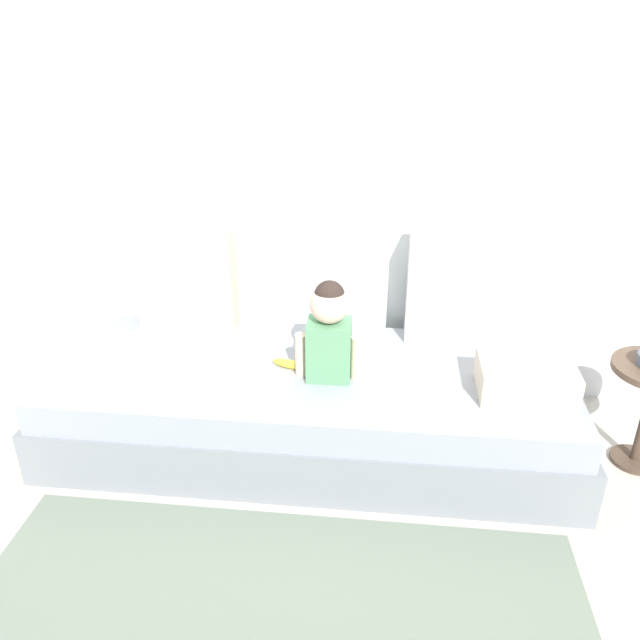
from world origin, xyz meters
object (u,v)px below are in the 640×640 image
Objects in this scene: couch at (310,405)px; folded_blanket at (526,379)px; throw_pillow_left at (187,279)px; toddler at (329,329)px; throw_pillow_right at (456,286)px; banana at (289,364)px.

folded_blanket is (0.95, -0.12, 0.28)m from couch.
throw_pillow_left reaches higher than toddler.
throw_pillow_right reaches higher than throw_pillow_left.
throw_pillow_left reaches higher than couch.
couch is 5.28× the size of toddler.
couch is 0.92m from throw_pillow_right.
couch is at bearing 146.27° from toddler.
toddler is at bearing -15.77° from banana.
toddler reaches higher than couch.
couch is 0.46m from toddler.
toddler is (0.10, -0.06, 0.45)m from couch.
throw_pillow_right reaches higher than banana.
throw_pillow_left is 1.71m from folded_blanket.
folded_blanket is at bearing -60.80° from throw_pillow_right.
couch is 1.00m from folded_blanket.
throw_pillow_left is 1.35m from throw_pillow_right.
throw_pillow_left is 0.92× the size of throw_pillow_right.
toddler is 0.29m from banana.
throw_pillow_left reaches higher than folded_blanket.
banana is at bearing -153.71° from throw_pillow_right.
throw_pillow_right is (1.35, 0.00, 0.02)m from throw_pillow_left.
throw_pillow_left is at bearing 151.24° from couch.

